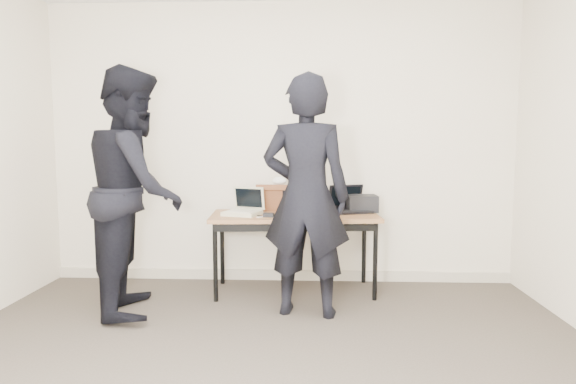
# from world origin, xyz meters

# --- Properties ---
(room) EXTENTS (4.60, 4.60, 2.80)m
(room) POSITION_xyz_m (0.00, 0.00, 1.35)
(room) COLOR #433A32
(room) RESTS_ON ground
(desk) EXTENTS (1.54, 0.75, 0.72)m
(desk) POSITION_xyz_m (0.15, 1.87, 0.66)
(desk) COLOR brown
(desk) RESTS_ON ground
(laptop_beige) EXTENTS (0.38, 0.37, 0.24)m
(laptop_beige) POSITION_xyz_m (-0.31, 1.83, 0.77)
(laptop_beige) COLOR beige
(laptop_beige) RESTS_ON desk
(laptop_center) EXTENTS (0.31, 0.30, 0.22)m
(laptop_center) POSITION_xyz_m (0.19, 1.81, 0.77)
(laptop_center) COLOR black
(laptop_center) RESTS_ON desk
(laptop_right) EXTENTS (0.42, 0.41, 0.25)m
(laptop_right) POSITION_xyz_m (0.66, 2.05, 0.78)
(laptop_right) COLOR black
(laptop_right) RESTS_ON desk
(leather_satchel) EXTENTS (0.38, 0.23, 0.25)m
(leather_satchel) POSITION_xyz_m (-0.03, 2.09, 0.85)
(leather_satchel) COLOR brown
(leather_satchel) RESTS_ON desk
(tissue) EXTENTS (0.14, 0.11, 0.08)m
(tissue) POSITION_xyz_m (-0.00, 2.10, 1.00)
(tissue) COLOR white
(tissue) RESTS_ON leather_satchel
(equipment_box) EXTENTS (0.29, 0.25, 0.16)m
(equipment_box) POSITION_xyz_m (0.78, 2.06, 0.80)
(equipment_box) COLOR black
(equipment_box) RESTS_ON desk
(power_brick) EXTENTS (0.10, 0.07, 0.03)m
(power_brick) POSITION_xyz_m (-0.07, 1.70, 0.74)
(power_brick) COLOR black
(power_brick) RESTS_ON desk
(cables) EXTENTS (1.14, 0.49, 0.01)m
(cables) POSITION_xyz_m (0.19, 1.87, 0.72)
(cables) COLOR black
(cables) RESTS_ON desk
(person_typist) EXTENTS (0.75, 0.55, 1.89)m
(person_typist) POSITION_xyz_m (0.25, 1.30, 0.95)
(person_typist) COLOR black
(person_typist) RESTS_ON ground
(person_observer) EXTENTS (0.94, 1.10, 1.96)m
(person_observer) POSITION_xyz_m (-1.12, 1.36, 0.98)
(person_observer) COLOR black
(person_observer) RESTS_ON ground
(baseboard) EXTENTS (4.50, 0.03, 0.10)m
(baseboard) POSITION_xyz_m (0.00, 2.23, 0.05)
(baseboard) COLOR #BBB19B
(baseboard) RESTS_ON ground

